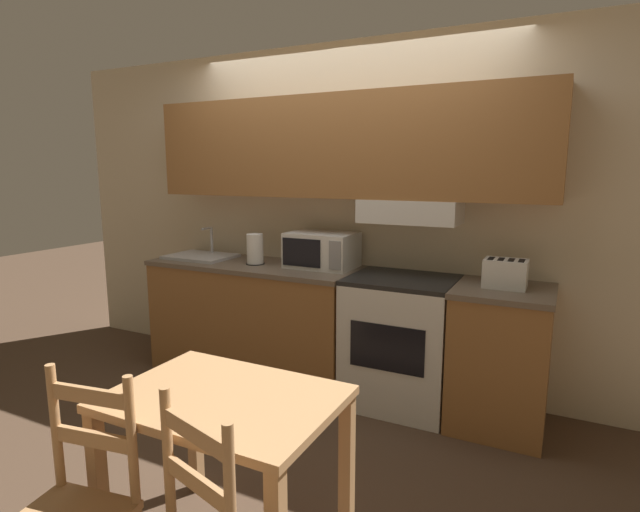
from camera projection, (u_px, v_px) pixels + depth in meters
ground_plane at (345, 373)px, 4.03m from camera, size 16.00×16.00×0.00m
wall_back at (345, 183)px, 3.70m from camera, size 5.37×0.38×2.55m
lower_counter_main at (255, 319)px, 3.97m from camera, size 1.68×0.62×0.90m
lower_counter_right_stub at (500, 357)px, 3.15m from camera, size 0.59×0.62×0.90m
stove_range at (400, 341)px, 3.45m from camera, size 0.71×0.60×0.90m
microwave at (322, 250)px, 3.71m from camera, size 0.50×0.36×0.26m
toaster at (505, 273)px, 3.08m from camera, size 0.27×0.19×0.18m
sink_basin at (201, 256)px, 4.12m from camera, size 0.53×0.40×0.25m
paper_towel_roll at (255, 249)px, 3.84m from camera, size 0.15×0.15×0.23m
dining_table at (225, 423)px, 2.04m from camera, size 0.92×0.65×0.73m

